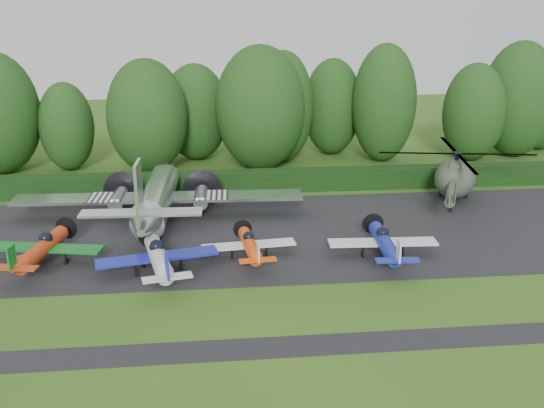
{
  "coord_description": "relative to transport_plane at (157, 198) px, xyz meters",
  "views": [
    {
      "loc": [
        -1.88,
        -32.89,
        16.8
      ],
      "look_at": [
        2.47,
        9.68,
        2.5
      ],
      "focal_mm": 40.0,
      "sensor_mm": 36.0,
      "label": 1
    }
  ],
  "objects": [
    {
      "name": "tree_8",
      "position": [
        -1.97,
        15.82,
        3.71
      ],
      "size": [
        8.2,
        8.2,
        11.6
      ],
      "color": "black",
      "rests_on": "ground"
    },
    {
      "name": "tree_6",
      "position": [
        -10.42,
        17.44,
        2.49
      ],
      "size": [
        5.58,
        5.58,
        9.17
      ],
      "color": "black",
      "rests_on": "ground"
    },
    {
      "name": "tree_11",
      "position": [
        12.23,
        18.72,
        3.94
      ],
      "size": [
        6.62,
        6.62,
        12.08
      ],
      "color": "black",
      "rests_on": "ground"
    },
    {
      "name": "tree_9",
      "position": [
        23.18,
        17.87,
        4.29
      ],
      "size": [
        6.93,
        6.93,
        12.77
      ],
      "color": "black",
      "rests_on": "ground"
    },
    {
      "name": "tree_10",
      "position": [
        38.67,
        18.47,
        4.36
      ],
      "size": [
        8.14,
        8.14,
        12.91
      ],
      "color": "black",
      "rests_on": "ground"
    },
    {
      "name": "ground",
      "position": [
        6.31,
        -13.27,
        -2.08
      ],
      "size": [
        160.0,
        160.0,
        0.0
      ],
      "primitive_type": "plane",
      "color": "#2B5217",
      "rests_on": "ground"
    },
    {
      "name": "apron",
      "position": [
        6.31,
        -3.27,
        -2.08
      ],
      "size": [
        70.0,
        18.0,
        0.01
      ],
      "primitive_type": "cube",
      "color": "black",
      "rests_on": "ground"
    },
    {
      "name": "helicopter",
      "position": [
        25.76,
        3.32,
        0.26
      ],
      "size": [
        13.51,
        15.82,
        4.35
      ],
      "rotation": [
        0.0,
        0.0,
        0.43
      ],
      "color": "#323C2E",
      "rests_on": "ground"
    },
    {
      "name": "tree_7",
      "position": [
        9.54,
        15.84,
        4.34
      ],
      "size": [
        9.27,
        9.27,
        12.86
      ],
      "color": "black",
      "rests_on": "ground"
    },
    {
      "name": "transport_plane",
      "position": [
        0.0,
        0.0,
        0.0
      ],
      "size": [
        23.3,
        17.87,
        7.47
      ],
      "rotation": [
        0.0,
        0.0,
        0.03
      ],
      "color": "silver",
      "rests_on": "ground"
    },
    {
      "name": "light_plane_blue",
      "position": [
        15.97,
        -8.76,
        -0.88
      ],
      "size": [
        7.5,
        7.88,
        2.88
      ],
      "rotation": [
        0.0,
        0.0,
        0.05
      ],
      "color": "#19269B",
      "rests_on": "ground"
    },
    {
      "name": "light_plane_red",
      "position": [
        -7.03,
        -7.53,
        -0.85
      ],
      "size": [
        7.71,
        8.11,
        2.96
      ],
      "rotation": [
        0.0,
        0.0,
        0.2
      ],
      "color": "#BD3511",
      "rests_on": "ground"
    },
    {
      "name": "tree_4",
      "position": [
        33.1,
        17.15,
        3.26
      ],
      "size": [
        6.77,
        6.77,
        10.7
      ],
      "color": "black",
      "rests_on": "ground"
    },
    {
      "name": "tree_5",
      "position": [
        18.25,
        21.6,
        3.37
      ],
      "size": [
        6.57,
        6.57,
        10.93
      ],
      "color": "black",
      "rests_on": "ground"
    },
    {
      "name": "taxiway_verge",
      "position": [
        6.31,
        -19.27,
        -2.08
      ],
      "size": [
        70.0,
        2.0,
        0.0
      ],
      "primitive_type": "cube",
      "color": "black",
      "rests_on": "ground"
    },
    {
      "name": "tree_1",
      "position": [
        43.33,
        21.27,
        3.37
      ],
      "size": [
        5.87,
        5.87,
        10.95
      ],
      "color": "black",
      "rests_on": "ground"
    },
    {
      "name": "tree_3",
      "position": [
        2.77,
        20.62,
        3.21
      ],
      "size": [
        7.28,
        7.28,
        10.6
      ],
      "color": "black",
      "rests_on": "ground"
    },
    {
      "name": "hedgerow",
      "position": [
        6.31,
        7.73,
        -2.08
      ],
      "size": [
        90.0,
        1.6,
        2.0
      ],
      "primitive_type": "cube",
      "color": "black",
      "rests_on": "ground"
    },
    {
      "name": "light_plane_white",
      "position": [
        0.81,
        -9.88,
        -0.83
      ],
      "size": [
        7.85,
        8.26,
        3.02
      ],
      "rotation": [
        0.0,
        0.0,
        -0.22
      ],
      "color": "silver",
      "rests_on": "ground"
    },
    {
      "name": "light_plane_orange",
      "position": [
        6.81,
        -7.9,
        -1.05
      ],
      "size": [
        6.48,
        6.81,
        2.49
      ],
      "rotation": [
        0.0,
        0.0,
        -0.1
      ],
      "color": "#F0490E",
      "rests_on": "ground"
    }
  ]
}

